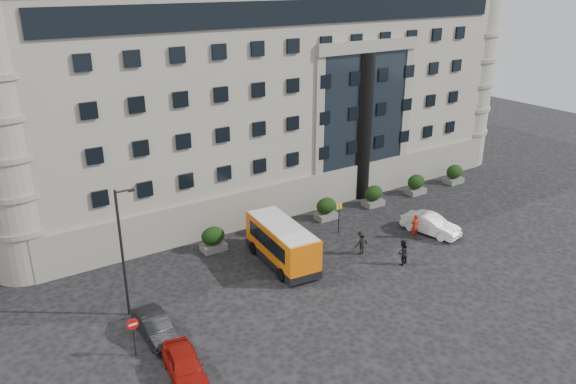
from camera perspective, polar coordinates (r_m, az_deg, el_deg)
name	(u,v)px	position (r m, az deg, el deg)	size (l,w,h in m)	color
ground	(320,279)	(38.03, 3.26, -8.86)	(120.00, 120.00, 0.00)	black
civic_building	(237,85)	(55.64, -5.24, 10.76)	(44.00, 24.00, 18.00)	gray
entrance_column	(361,127)	(50.08, 7.47, 6.55)	(1.80, 1.80, 13.00)	black
hedge_a	(213,239)	(41.69, -7.61, -4.72)	(1.80, 1.26, 1.84)	#5E5F5C
hedge_b	(273,223)	(43.94, -1.52, -3.12)	(1.80, 1.26, 1.84)	#5E5F5C
hedge_c	(326,208)	(46.66, 3.90, -1.66)	(1.80, 1.26, 1.84)	#5E5F5C
hedge_d	(373,196)	(49.77, 8.68, -0.36)	(1.80, 1.26, 1.84)	#5E5F5C
hedge_e	(416,184)	(53.22, 12.87, 0.78)	(1.80, 1.26, 1.84)	#5E5F5C
hedge_f	(454,174)	(56.93, 16.53, 1.78)	(1.80, 1.26, 1.84)	#5E5F5C
street_lamp	(123,249)	(33.65, -16.44, -5.57)	(1.16, 0.18, 8.00)	#262628
bus_stop_sign	(339,213)	(43.81, 5.20, -2.14)	(0.50, 0.08, 2.52)	#262628
no_entry_sign	(133,330)	(31.38, -15.45, -13.33)	(0.64, 0.16, 2.32)	#262628
minibus	(282,242)	(39.31, -0.62, -5.10)	(3.15, 7.18, 2.92)	orange
parked_car_a	(185,366)	(29.93, -10.45, -16.97)	(1.69, 4.21, 1.43)	#95120A
parked_car_b	(155,327)	(33.08, -13.35, -13.18)	(1.43, 4.09, 1.35)	black
parked_car_c	(66,253)	(42.91, -21.61, -5.81)	(1.74, 4.29, 1.24)	black
parked_car_d	(75,226)	(46.70, -20.81, -3.26)	(2.60, 5.63, 1.57)	black
white_taxi	(431,224)	(45.40, 14.29, -3.21)	(1.62, 4.65, 1.53)	white
pedestrian_a	(415,226)	(44.33, 12.75, -3.38)	(0.71, 0.47, 1.95)	#9D230F
pedestrian_b	(402,252)	(40.19, 11.52, -6.03)	(0.90, 0.70, 1.86)	black
pedestrian_c	(361,242)	(41.18, 7.47, -5.10)	(1.17, 0.67, 1.81)	black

